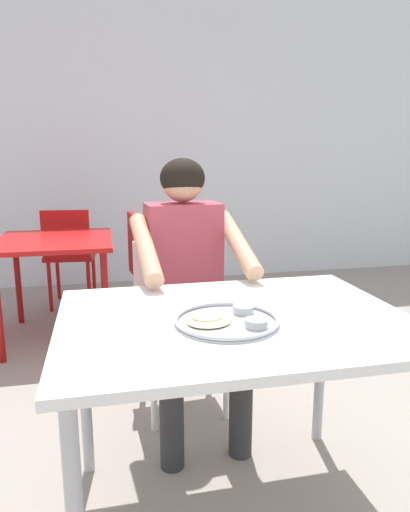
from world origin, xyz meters
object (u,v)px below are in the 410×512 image
at_px(table_background_red, 55,252).
at_px(chair_red_right, 149,264).
at_px(thali_tray, 228,320).
at_px(chair_red_far, 69,250).
at_px(table_foreground, 234,338).
at_px(chair_foreground, 179,309).
at_px(diner_foreground, 188,272).

distance_m(table_background_red, chair_red_right, 0.65).
relative_size(thali_tray, chair_red_far, 0.39).
relative_size(table_foreground, chair_foreground, 1.35).
bearing_deg(table_foreground, chair_red_right, 92.83).
bearing_deg(chair_red_right, diner_foreground, -87.47).
relative_size(thali_tray, diner_foreground, 0.26).
xyz_separation_m(thali_tray, table_background_red, (-0.69, 1.96, -0.15)).
height_order(table_foreground, chair_red_right, chair_red_right).
bearing_deg(table_background_red, thali_tray, -70.48).
xyz_separation_m(chair_foreground, table_background_red, (-0.69, 1.05, 0.12)).
bearing_deg(chair_red_right, thali_tray, -88.47).
distance_m(thali_tray, chair_red_far, 2.71).
bearing_deg(table_background_red, chair_red_far, 85.98).
xyz_separation_m(diner_foreground, table_background_red, (-0.70, 1.26, -0.13)).
relative_size(chair_foreground, diner_foreground, 0.67).
relative_size(table_foreground, chair_red_far, 1.34).
bearing_deg(chair_foreground, thali_tray, -89.55).
bearing_deg(chair_red_right, table_foreground, -87.17).
distance_m(thali_tray, chair_red_right, 1.94).
distance_m(thali_tray, diner_foreground, 0.69).
distance_m(chair_red_right, chair_red_far, 0.92).
height_order(thali_tray, diner_foreground, diner_foreground).
bearing_deg(chair_red_far, table_foreground, -74.94).
xyz_separation_m(table_foreground, thali_tray, (-0.04, -0.06, 0.09)).
bearing_deg(table_background_red, chair_red_right, -2.99).
distance_m(table_background_red, chair_red_far, 0.68).
bearing_deg(chair_foreground, table_foreground, -86.77).
bearing_deg(thali_tray, diner_foreground, 89.75).
distance_m(table_foreground, chair_foreground, 0.87).
relative_size(chair_red_right, chair_red_far, 1.03).
bearing_deg(table_foreground, table_background_red, 111.18).
bearing_deg(table_foreground, diner_foreground, 93.41).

